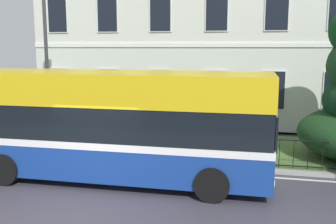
% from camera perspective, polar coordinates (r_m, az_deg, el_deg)
% --- Properties ---
extents(ground_plane, '(60.00, 56.00, 0.18)m').
position_cam_1_polar(ground_plane, '(11.29, -10.82, -12.05)').
color(ground_plane, '#423F4A').
extents(georgian_townhouse, '(16.53, 10.88, 13.40)m').
position_cam_1_polar(georgian_townhouse, '(24.39, 5.20, 15.95)').
color(georgian_townhouse, silver).
rests_on(georgian_townhouse, ground_plane).
extents(iron_verge_railing, '(13.62, 0.04, 0.97)m').
position_cam_1_polar(iron_verge_railing, '(13.88, -1.14, -5.00)').
color(iron_verge_railing, black).
rests_on(iron_verge_railing, ground_plane).
extents(single_decker_bus, '(9.50, 2.69, 3.36)m').
position_cam_1_polar(single_decker_bus, '(12.05, -7.69, -1.78)').
color(single_decker_bus, navy).
rests_on(single_decker_bus, ground_plane).
extents(street_lamp_post, '(0.36, 0.24, 7.58)m').
position_cam_1_polar(street_lamp_post, '(16.38, -17.47, 10.18)').
color(street_lamp_post, '#333338').
rests_on(street_lamp_post, ground_plane).
extents(litter_bin, '(0.56, 0.56, 1.15)m').
position_cam_1_polar(litter_bin, '(14.56, -4.37, -4.02)').
color(litter_bin, black).
rests_on(litter_bin, ground_plane).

